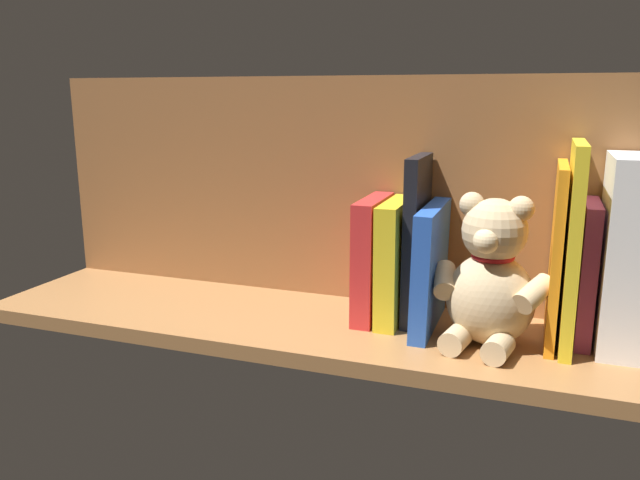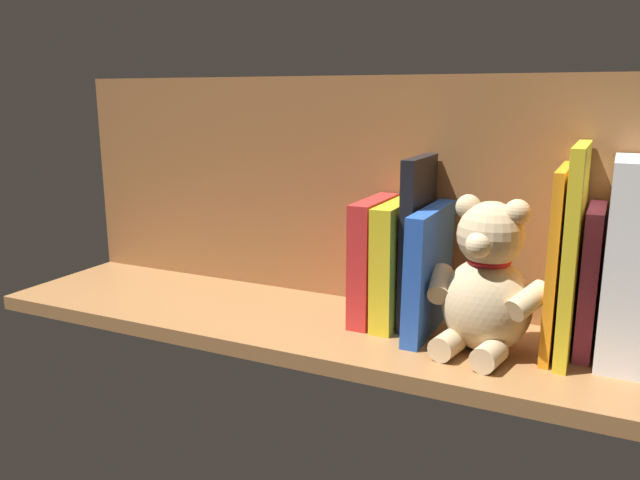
% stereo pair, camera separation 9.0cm
% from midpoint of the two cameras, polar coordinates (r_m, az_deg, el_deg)
% --- Properties ---
extents(ground_plane, '(1.03, 0.27, 0.02)m').
position_cam_midpoint_polar(ground_plane, '(0.94, -2.77, -7.73)').
color(ground_plane, '#9E6B3D').
extents(shelf_back_panel, '(1.03, 0.02, 0.35)m').
position_cam_midpoint_polar(shelf_back_panel, '(1.00, -0.41, 4.58)').
color(shelf_back_panel, brown).
rests_on(shelf_back_panel, ground_plane).
extents(dictionary_thick_white, '(0.05, 0.14, 0.25)m').
position_cam_midpoint_polar(dictionary_thick_white, '(0.87, 23.28, -1.17)').
color(dictionary_thick_white, white).
rests_on(dictionary_thick_white, ground_plane).
extents(book_1, '(0.02, 0.12, 0.19)m').
position_cam_midpoint_polar(book_1, '(0.89, 20.45, -2.78)').
color(book_1, '#B23F72').
rests_on(book_1, ground_plane).
extents(book_2, '(0.02, 0.16, 0.27)m').
position_cam_midpoint_polar(book_2, '(0.86, 19.19, -0.49)').
color(book_2, yellow).
rests_on(book_2, ground_plane).
extents(book_3, '(0.01, 0.15, 0.24)m').
position_cam_midpoint_polar(book_3, '(0.86, 17.92, -1.26)').
color(book_3, orange).
rests_on(book_3, ground_plane).
extents(teddy_bear, '(0.16, 0.14, 0.20)m').
position_cam_midpoint_polar(teddy_bear, '(0.83, 12.32, -3.59)').
color(teddy_bear, '#D1B284').
rests_on(teddy_bear, ground_plane).
extents(book_4, '(0.03, 0.16, 0.17)m').
position_cam_midpoint_polar(book_4, '(0.88, 7.16, -2.53)').
color(book_4, blue).
rests_on(book_4, ground_plane).
extents(book_5, '(0.02, 0.12, 0.24)m').
position_cam_midpoint_polar(book_5, '(0.90, 5.98, 0.01)').
color(book_5, black).
rests_on(book_5, ground_plane).
extents(book_6, '(0.03, 0.14, 0.18)m').
position_cam_midpoint_polar(book_6, '(0.91, 4.04, -1.96)').
color(book_6, yellow).
rests_on(book_6, ground_plane).
extents(book_7, '(0.03, 0.13, 0.18)m').
position_cam_midpoint_polar(book_7, '(0.92, 2.01, -1.69)').
color(book_7, red).
rests_on(book_7, ground_plane).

